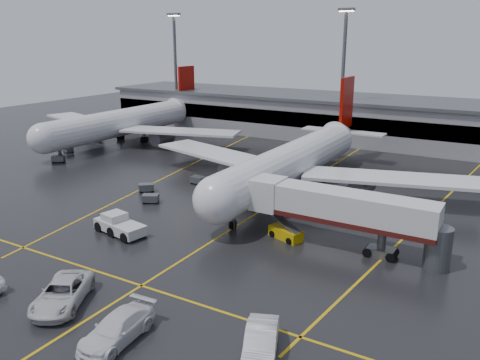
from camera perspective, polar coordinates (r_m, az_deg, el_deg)
The scene contains 21 objects.
ground at distance 59.74m, azimuth 2.63°, elevation -3.49°, with size 220.00×220.00×0.00m, color black.
apron_line_centre at distance 59.74m, azimuth 2.63°, elevation -3.48°, with size 0.25×90.00×0.02m, color gold.
apron_line_stop at distance 43.13m, azimuth -11.46°, elevation -12.00°, with size 60.00×0.25×0.02m, color gold.
apron_line_left at distance 78.14m, azimuth -6.96°, elevation 1.21°, with size 0.25×70.00×0.02m, color gold.
apron_line_right at distance 63.66m, azimuth 21.53°, elevation -3.38°, with size 0.25×70.00×0.02m, color gold.
terminal at distance 102.41m, azimuth 15.37°, elevation 6.81°, with size 122.00×19.00×8.60m.
light_mast_left at distance 116.22m, azimuth -7.56°, elevation 13.36°, with size 3.00×1.20×25.45m.
light_mast_mid at distance 97.09m, azimuth 11.97°, elevation 12.59°, with size 3.00×1.20×25.45m.
main_airliner at distance 66.91m, azimuth 6.56°, elevation 2.36°, with size 48.80×45.60×14.10m.
second_airliner at distance 99.99m, azimuth -13.12°, elevation 6.69°, with size 48.80×45.60×14.10m.
jet_bridge at distance 48.86m, azimuth 11.77°, elevation -3.53°, with size 19.90×3.40×6.05m.
pushback_tractor at distance 54.01m, azimuth -13.95°, elevation -5.18°, with size 6.57×3.66×2.22m.
belt_loader at distance 51.43m, azimuth 5.37°, elevation -6.22°, with size 4.04×2.75×2.36m.
service_van_a at distance 41.61m, azimuth -20.06°, elevation -12.34°, with size 3.23×7.01×1.95m, color silver.
service_van_b at distance 36.18m, azimuth -14.17°, elevation -16.48°, with size 2.63×6.46×1.87m, color white.
service_van_c at distance 33.72m, azimuth 2.43°, elevation -18.54°, with size 2.07×5.93×1.95m, color silver.
baggage_cart_a at distance 62.95m, azimuth -10.41°, elevation -2.10°, with size 2.37×2.08×1.12m.
baggage_cart_b at distance 67.63m, azimuth -10.89°, elevation -0.83°, with size 2.37×2.27×1.12m.
baggage_cart_c at distance 70.11m, azimuth -4.91°, elevation 0.03°, with size 2.09×1.45×1.12m.
baggage_cart_d at distance 94.58m, azimuth -19.44°, elevation 3.43°, with size 2.35×1.97×1.12m.
baggage_cart_e at distance 87.67m, azimuth -20.47°, elevation 2.36°, with size 2.39×2.18×1.12m.
Camera 1 is at (26.01, -49.83, 20.25)m, focal length 36.51 mm.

